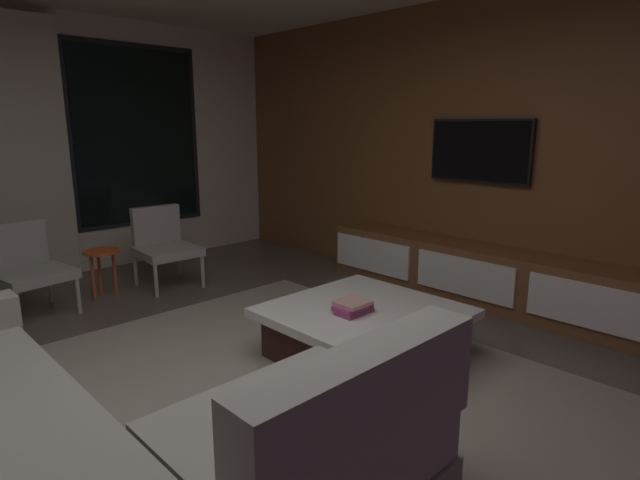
% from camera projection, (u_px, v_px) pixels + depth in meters
% --- Properties ---
extents(floor, '(9.20, 9.20, 0.00)m').
position_uv_depth(floor, '(224.00, 429.00, 2.72)').
color(floor, '#564C44').
extents(back_wall_with_window, '(6.60, 0.30, 2.70)m').
position_uv_depth(back_wall_with_window, '(1.00, 150.00, 4.91)').
color(back_wall_with_window, beige).
rests_on(back_wall_with_window, floor).
extents(media_wall, '(0.12, 7.80, 2.70)m').
position_uv_depth(media_wall, '(512.00, 151.00, 4.50)').
color(media_wall, brown).
rests_on(media_wall, floor).
extents(area_rug, '(3.20, 3.80, 0.01)m').
position_uv_depth(area_rug, '(287.00, 411.00, 2.88)').
color(area_rug, gray).
rests_on(area_rug, floor).
extents(sectional_couch, '(1.98, 2.50, 0.82)m').
position_uv_depth(sectional_couch, '(63.00, 459.00, 2.02)').
color(sectional_couch, gray).
rests_on(sectional_couch, floor).
extents(coffee_table, '(1.16, 1.16, 0.36)m').
position_uv_depth(coffee_table, '(364.00, 332.00, 3.51)').
color(coffee_table, '#351A15').
rests_on(coffee_table, floor).
extents(book_stack_on_coffee_table, '(0.25, 0.19, 0.08)m').
position_uv_depth(book_stack_on_coffee_table, '(353.00, 307.00, 3.38)').
color(book_stack_on_coffee_table, '#964164').
rests_on(book_stack_on_coffee_table, coffee_table).
extents(accent_chair_near_window, '(0.57, 0.59, 0.78)m').
position_uv_depth(accent_chair_near_window, '(163.00, 242.00, 5.10)').
color(accent_chair_near_window, '#B2ADA0').
rests_on(accent_chair_near_window, floor).
extents(accent_chair_by_curtain, '(0.62, 0.64, 0.78)m').
position_uv_depth(accent_chair_by_curtain, '(26.00, 264.00, 4.29)').
color(accent_chair_by_curtain, '#B2ADA0').
rests_on(accent_chair_by_curtain, floor).
extents(side_stool, '(0.32, 0.32, 0.46)m').
position_uv_depth(side_stool, '(102.00, 259.00, 4.70)').
color(side_stool, '#BF4C1E').
rests_on(side_stool, floor).
extents(media_console, '(0.46, 3.10, 0.52)m').
position_uv_depth(media_console, '(481.00, 276.00, 4.58)').
color(media_console, brown).
rests_on(media_console, floor).
extents(mounted_tv, '(0.05, 0.97, 0.56)m').
position_uv_depth(mounted_tv, '(479.00, 151.00, 4.60)').
color(mounted_tv, black).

